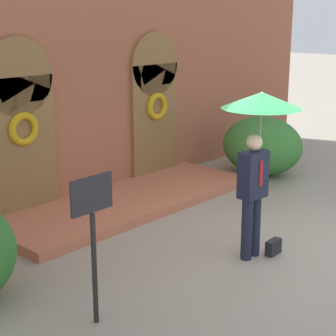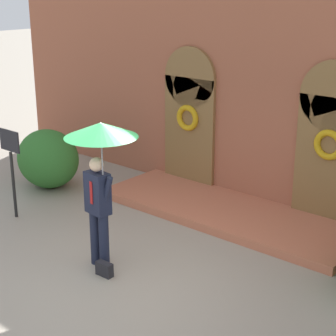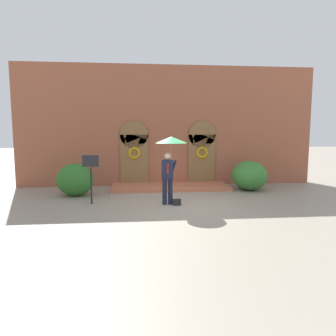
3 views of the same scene
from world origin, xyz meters
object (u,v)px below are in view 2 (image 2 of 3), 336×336
object	(u,v)px
sign_post	(11,159)
person_with_umbrella	(100,152)
shrub_left	(48,159)
handbag	(104,269)

from	to	relation	value
sign_post	person_with_umbrella	bearing A→B (deg)	-5.78
sign_post	shrub_left	world-z (taller)	sign_post
person_with_umbrella	handbag	xyz separation A→B (m)	(0.21, -0.20, -1.80)
handbag	sign_post	world-z (taller)	sign_post
person_with_umbrella	shrub_left	world-z (taller)	person_with_umbrella
sign_post	shrub_left	xyz separation A→B (m)	(-0.85, 1.48, -0.52)
person_with_umbrella	sign_post	world-z (taller)	person_with_umbrella
person_with_umbrella	handbag	world-z (taller)	person_with_umbrella
person_with_umbrella	sign_post	distance (m)	2.87
person_with_umbrella	sign_post	xyz separation A→B (m)	(-2.75, 0.28, -0.75)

